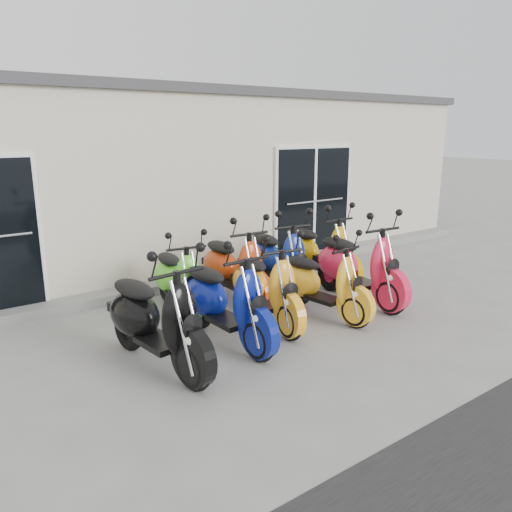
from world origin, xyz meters
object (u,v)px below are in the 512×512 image
Objects in this scene: scooter_front_orange_b at (322,273)px; scooter_back_blue at (278,249)px; scooter_back_yellow at (319,242)px; scooter_back_red at (234,257)px; scooter_back_green at (177,270)px; scooter_front_red at (358,255)px; scooter_front_orange_a at (265,276)px; scooter_front_black at (155,305)px; scooter_front_blue at (225,288)px.

scooter_back_blue reaches higher than scooter_front_orange_b.
scooter_back_blue is 0.90m from scooter_back_yellow.
scooter_front_orange_b is 0.90× the size of scooter_back_yellow.
scooter_back_red is 0.99× the size of scooter_back_blue.
scooter_back_blue is 1.00× the size of scooter_back_yellow.
scooter_back_green is at bearing -174.90° from scooter_back_blue.
scooter_back_red is at bearing 148.64° from scooter_front_red.
scooter_front_orange_a reaches higher than scooter_front_orange_b.
scooter_back_blue is (0.85, -0.01, 0.01)m from scooter_back_red.
scooter_back_yellow reaches higher than scooter_back_blue.
scooter_front_black is 1.80m from scooter_front_orange_a.
scooter_back_green is 2.67m from scooter_back_yellow.
scooter_front_red is at bearing 0.24° from scooter_front_blue.
scooter_front_orange_b is 1.41m from scooter_back_red.
scooter_front_black reaches higher than scooter_front_blue.
scooter_back_green is at bearing 158.29° from scooter_front_red.
scooter_front_orange_a is 1.41m from scooter_back_blue.
scooter_front_blue is at bearing -82.98° from scooter_back_green.
scooter_front_black is 1.04× the size of scooter_front_blue.
scooter_front_red reaches higher than scooter_back_red.
scooter_front_red reaches higher than scooter_front_blue.
scooter_back_blue is (1.77, -0.10, 0.07)m from scooter_back_green.
scooter_back_green is at bearing 177.10° from scooter_back_yellow.
scooter_front_black reaches higher than scooter_back_green.
scooter_back_green is at bearing 47.59° from scooter_front_black.
scooter_back_blue is at bearing 18.43° from scooter_front_black.
scooter_front_orange_a is 0.96× the size of scooter_back_red.
scooter_front_red is 1.30m from scooter_back_blue.
scooter_front_black is at bearing -142.29° from scooter_back_red.
scooter_back_blue reaches higher than scooter_back_red.
scooter_front_red is at bearing -100.54° from scooter_back_yellow.
scooter_front_black is 0.99× the size of scooter_front_red.
scooter_front_black is 1.73m from scooter_back_green.
scooter_back_yellow is (0.90, -0.00, 0.00)m from scooter_back_blue.
scooter_front_orange_a is 0.95× the size of scooter_back_blue.
scooter_front_orange_a reaches higher than scooter_back_green.
scooter_front_black is 0.99m from scooter_front_blue.
scooter_front_red reaches higher than scooter_back_blue.
scooter_back_red is (1.93, 1.32, -0.03)m from scooter_front_black.
scooter_back_red is at bearing 178.73° from scooter_back_yellow.
scooter_front_orange_b is at bearing -9.39° from scooter_front_orange_a.
scooter_front_blue is 1.05× the size of scooter_front_orange_a.
scooter_back_green is 1.78m from scooter_back_blue.
scooter_front_blue is at bearing -157.02° from scooter_front_orange_a.
scooter_front_orange_a is 1.06× the size of scooter_front_orange_b.
scooter_front_black is 1.08× the size of scooter_front_orange_a.
scooter_front_orange_a is at bearing -179.75° from scooter_front_red.
scooter_back_red reaches higher than scooter_back_green.
scooter_front_black reaches higher than scooter_front_orange_b.
scooter_front_blue is 0.99× the size of scooter_back_blue.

